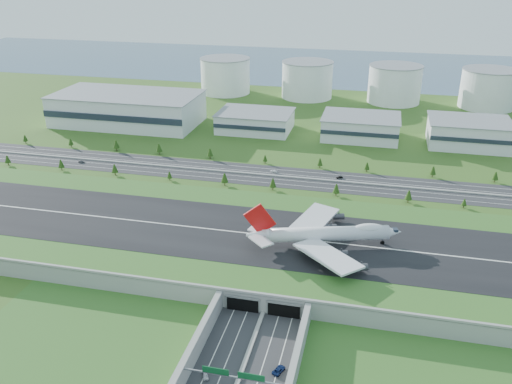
% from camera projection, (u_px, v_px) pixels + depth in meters
% --- Properties ---
extents(ground, '(1200.00, 1200.00, 0.00)m').
position_uv_depth(ground, '(285.00, 252.00, 263.68)').
color(ground, '#244616').
rests_on(ground, ground).
extents(airfield_deck, '(520.00, 100.00, 9.20)m').
position_uv_depth(airfield_deck, '(286.00, 245.00, 261.94)').
color(airfield_deck, gray).
rests_on(airfield_deck, ground).
extents(sign_gantry_near, '(38.70, 0.70, 9.80)m').
position_uv_depth(sign_gantry_near, '(233.00, 378.00, 176.26)').
color(sign_gantry_near, gray).
rests_on(sign_gantry_near, ground).
extents(north_expressway, '(560.00, 36.00, 0.12)m').
position_uv_depth(north_expressway, '(312.00, 179.00, 348.23)').
color(north_expressway, '#28282B').
rests_on(north_expressway, ground).
extents(tree_row, '(501.94, 48.63, 8.32)m').
position_uv_depth(tree_row, '(327.00, 174.00, 344.97)').
color(tree_row, '#3D2819').
rests_on(tree_row, ground).
extents(hangar_west, '(120.00, 60.00, 25.00)m').
position_uv_depth(hangar_west, '(128.00, 109.00, 458.83)').
color(hangar_west, silver).
rests_on(hangar_west, ground).
extents(hangar_mid_a, '(58.00, 42.00, 15.00)m').
position_uv_depth(hangar_mid_a, '(255.00, 121.00, 442.32)').
color(hangar_mid_a, silver).
rests_on(hangar_mid_a, ground).
extents(hangar_mid_b, '(58.00, 42.00, 17.00)m').
position_uv_depth(hangar_mid_b, '(361.00, 127.00, 424.15)').
color(hangar_mid_b, silver).
rests_on(hangar_mid_b, ground).
extents(hangar_mid_c, '(58.00, 42.00, 19.00)m').
position_uv_depth(hangar_mid_c, '(468.00, 133.00, 407.03)').
color(hangar_mid_c, silver).
rests_on(hangar_mid_c, ground).
extents(fuel_tank_a, '(50.00, 50.00, 35.00)m').
position_uv_depth(fuel_tank_a, '(225.00, 76.00, 557.63)').
color(fuel_tank_a, white).
rests_on(fuel_tank_a, ground).
extents(fuel_tank_b, '(50.00, 50.00, 35.00)m').
position_uv_depth(fuel_tank_b, '(307.00, 80.00, 539.87)').
color(fuel_tank_b, white).
rests_on(fuel_tank_b, ground).
extents(fuel_tank_c, '(50.00, 50.00, 35.00)m').
position_uv_depth(fuel_tank_c, '(395.00, 84.00, 522.11)').
color(fuel_tank_c, white).
rests_on(fuel_tank_c, ground).
extents(fuel_tank_d, '(50.00, 50.00, 35.00)m').
position_uv_depth(fuel_tank_d, '(488.00, 89.00, 504.35)').
color(fuel_tank_d, white).
rests_on(fuel_tank_d, ground).
extents(bay_water, '(1200.00, 260.00, 0.06)m').
position_uv_depth(bay_water, '(353.00, 67.00, 690.96)').
color(bay_water, '#3B5672').
rests_on(bay_water, ground).
extents(boeing_747, '(71.95, 67.04, 22.86)m').
position_uv_depth(boeing_747, '(324.00, 234.00, 250.70)').
color(boeing_747, silver).
rests_on(boeing_747, airfield_deck).
extents(car_0, '(3.64, 5.14, 1.63)m').
position_uv_depth(car_0, '(205.00, 375.00, 185.80)').
color(car_0, silver).
rests_on(car_0, ground).
extents(car_2, '(4.64, 6.40, 1.62)m').
position_uv_depth(car_2, '(279.00, 370.00, 188.03)').
color(car_2, '#0E1D49').
rests_on(car_2, ground).
extents(car_4, '(4.49, 2.57, 1.44)m').
position_uv_depth(car_4, '(82.00, 162.00, 375.75)').
color(car_4, slate).
rests_on(car_4, ground).
extents(car_5, '(4.50, 3.09, 1.41)m').
position_uv_depth(car_5, '(339.00, 177.00, 349.60)').
color(car_5, black).
rests_on(car_5, ground).
extents(car_7, '(5.63, 4.05, 1.51)m').
position_uv_depth(car_7, '(274.00, 171.00, 359.32)').
color(car_7, white).
rests_on(car_7, ground).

